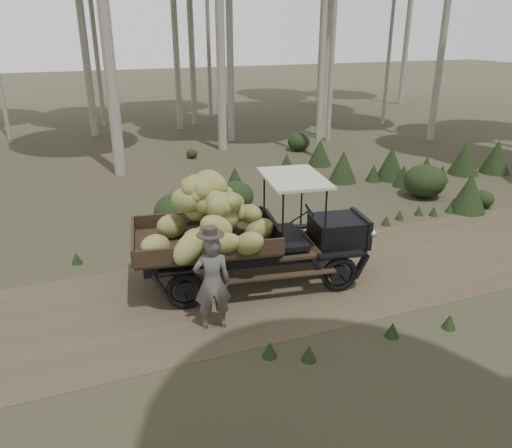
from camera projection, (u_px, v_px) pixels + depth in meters
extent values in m
plane|color=#473D2B|center=(346.00, 272.00, 11.69)|extent=(120.00, 120.00, 0.00)
cube|color=brown|center=(346.00, 272.00, 11.69)|extent=(70.00, 4.00, 0.01)
cube|color=black|center=(336.00, 230.00, 11.29)|extent=(1.21, 1.16, 0.59)
cube|color=black|center=(360.00, 228.00, 11.41)|extent=(0.27, 1.07, 0.66)
cube|color=black|center=(273.00, 232.00, 10.95)|extent=(0.31, 1.49, 0.59)
cube|color=#38281C|center=(205.00, 242.00, 10.69)|extent=(3.24, 2.35, 0.09)
cube|color=#38281C|center=(200.00, 218.00, 11.48)|extent=(2.96, 0.51, 0.34)
cube|color=#38281C|center=(211.00, 253.00, 9.75)|extent=(2.96, 0.51, 0.34)
cube|color=#38281C|center=(133.00, 240.00, 10.31)|extent=(0.35, 1.91, 0.34)
cube|color=#BEBA9E|center=(294.00, 178.00, 10.60)|extent=(1.49, 1.98, 0.06)
cube|color=black|center=(252.00, 247.00, 11.43)|extent=(4.87, 0.84, 0.19)
cube|color=black|center=(260.00, 262.00, 10.70)|extent=(4.87, 0.84, 0.19)
torus|color=black|center=(314.00, 243.00, 12.27)|extent=(0.82, 0.27, 0.81)
torus|color=black|center=(340.00, 274.00, 10.72)|extent=(0.82, 0.27, 0.81)
torus|color=black|center=(179.00, 256.00, 11.60)|extent=(0.82, 0.27, 0.81)
torus|color=black|center=(185.00, 291.00, 10.05)|extent=(0.82, 0.27, 0.81)
sphere|color=beige|center=(356.00, 218.00, 11.85)|extent=(0.19, 0.19, 0.19)
sphere|color=beige|center=(373.00, 234.00, 10.98)|extent=(0.19, 0.19, 0.19)
ellipsoid|color=olive|center=(156.00, 247.00, 9.87)|extent=(0.96, 0.94, 0.68)
ellipsoid|color=olive|center=(216.00, 227.00, 9.94)|extent=(0.91, 0.77, 0.67)
ellipsoid|color=olive|center=(220.00, 205.00, 10.17)|extent=(0.92, 0.96, 0.64)
ellipsoid|color=olive|center=(202.00, 188.00, 10.33)|extent=(0.63, 0.89, 0.57)
ellipsoid|color=olive|center=(201.00, 240.00, 10.16)|extent=(0.86, 0.94, 0.71)
ellipsoid|color=olive|center=(196.00, 209.00, 10.72)|extent=(0.56, 0.88, 0.61)
ellipsoid|color=olive|center=(215.00, 203.00, 10.31)|extent=(0.96, 0.56, 0.57)
ellipsoid|color=olive|center=(195.00, 186.00, 10.36)|extent=(0.86, 0.90, 0.49)
ellipsoid|color=olive|center=(172.00, 226.00, 10.76)|extent=(0.99, 0.88, 0.70)
ellipsoid|color=olive|center=(233.00, 211.00, 10.73)|extent=(0.85, 0.91, 0.48)
ellipsoid|color=olive|center=(218.00, 203.00, 10.08)|extent=(0.78, 0.88, 0.63)
ellipsoid|color=olive|center=(204.00, 188.00, 10.34)|extent=(1.00, 0.99, 0.70)
ellipsoid|color=olive|center=(196.00, 239.00, 10.13)|extent=(0.76, 0.95, 0.67)
ellipsoid|color=olive|center=(230.00, 205.00, 10.93)|extent=(0.98, 1.00, 0.78)
ellipsoid|color=olive|center=(232.00, 202.00, 10.30)|extent=(0.79, 1.05, 0.69)
ellipsoid|color=olive|center=(193.00, 188.00, 10.35)|extent=(0.67, 0.88, 0.50)
ellipsoid|color=olive|center=(220.00, 243.00, 9.88)|extent=(1.05, 0.90, 0.61)
ellipsoid|color=olive|center=(249.00, 214.00, 10.66)|extent=(0.67, 0.83, 0.53)
ellipsoid|color=olive|center=(215.00, 196.00, 10.72)|extent=(0.88, 0.44, 0.53)
ellipsoid|color=olive|center=(211.00, 183.00, 10.41)|extent=(0.51, 0.83, 0.65)
ellipsoid|color=olive|center=(259.00, 230.00, 10.60)|extent=(0.85, 0.58, 0.70)
ellipsoid|color=olive|center=(223.00, 218.00, 10.29)|extent=(1.02, 0.84, 0.76)
ellipsoid|color=olive|center=(186.00, 200.00, 10.35)|extent=(0.86, 1.01, 0.66)
ellipsoid|color=olive|center=(211.00, 183.00, 10.40)|extent=(0.98, 0.99, 0.73)
ellipsoid|color=olive|center=(189.00, 248.00, 9.55)|extent=(1.04, 0.88, 0.81)
ellipsoid|color=olive|center=(249.00, 243.00, 9.79)|extent=(0.79, 0.98, 0.75)
imported|color=#55524E|center=(212.00, 283.00, 9.25)|extent=(0.76, 0.57, 1.90)
cylinder|color=#382D27|center=(210.00, 234.00, 8.89)|extent=(0.59, 0.59, 0.03)
cylinder|color=#382D27|center=(210.00, 231.00, 8.87)|extent=(0.29, 0.29, 0.15)
cone|color=#233319|center=(343.00, 166.00, 18.26)|extent=(1.05, 1.05, 1.16)
cone|color=#233319|center=(320.00, 152.00, 20.43)|extent=(0.97, 0.97, 1.08)
ellipsoid|color=#233319|center=(192.00, 154.00, 21.64)|extent=(0.49, 0.49, 0.39)
cone|color=#233319|center=(427.00, 165.00, 19.29)|extent=(0.61, 0.61, 0.68)
cone|color=#233319|center=(174.00, 205.00, 15.09)|extent=(0.57, 0.57, 0.64)
cone|color=#233319|center=(497.00, 157.00, 19.35)|extent=(1.15, 1.15, 1.28)
cone|color=#233319|center=(470.00, 193.00, 15.30)|extent=(1.10, 1.10, 1.22)
ellipsoid|color=#233319|center=(177.00, 212.00, 13.92)|extent=(1.31, 1.31, 1.05)
cone|color=#233319|center=(442.00, 174.00, 18.31)|extent=(0.56, 0.56, 0.62)
ellipsoid|color=#233319|center=(299.00, 142.00, 22.83)|extent=(1.02, 1.02, 0.81)
cone|color=#233319|center=(391.00, 163.00, 18.54)|extent=(1.10, 1.10, 1.22)
ellipsoid|color=#233319|center=(483.00, 199.00, 15.77)|extent=(0.68, 0.68, 0.55)
cone|color=#233319|center=(287.00, 161.00, 20.00)|extent=(0.57, 0.57, 0.63)
cone|color=#233319|center=(403.00, 176.00, 17.78)|extent=(0.70, 0.70, 0.78)
ellipsoid|color=#233319|center=(425.00, 181.00, 16.62)|extent=(1.37, 1.37, 1.09)
cone|color=#233319|center=(235.00, 182.00, 16.57)|extent=(0.95, 0.95, 1.05)
cone|color=#233319|center=(374.00, 173.00, 18.41)|extent=(0.57, 0.57, 0.63)
ellipsoid|color=#233319|center=(235.00, 196.00, 15.42)|extent=(1.15, 1.15, 0.92)
cone|color=#233319|center=(465.00, 158.00, 19.18)|extent=(1.17, 1.17, 1.29)
cone|color=#233319|center=(309.00, 353.00, 8.58)|extent=(0.27, 0.27, 0.30)
cone|color=#233319|center=(450.00, 208.00, 15.36)|extent=(0.27, 0.27, 0.30)
cone|color=#233319|center=(392.00, 329.00, 9.24)|extent=(0.27, 0.27, 0.30)
cone|color=#233319|center=(262.00, 238.00, 13.21)|extent=(0.27, 0.27, 0.30)
cone|color=#233319|center=(434.00, 211.00, 15.11)|extent=(0.27, 0.27, 0.30)
cone|color=#233319|center=(270.00, 349.00, 8.67)|extent=(0.27, 0.27, 0.30)
cone|color=#233319|center=(400.00, 215.00, 14.81)|extent=(0.27, 0.27, 0.30)
cone|color=#233319|center=(270.00, 227.00, 13.91)|extent=(0.27, 0.27, 0.30)
cone|color=#233319|center=(449.00, 321.00, 9.49)|extent=(0.27, 0.27, 0.30)
cone|color=#233319|center=(386.00, 220.00, 14.40)|extent=(0.27, 0.27, 0.30)
cone|color=#233319|center=(454.00, 203.00, 15.82)|extent=(0.27, 0.27, 0.30)
cone|color=#233319|center=(298.00, 233.00, 13.52)|extent=(0.27, 0.27, 0.30)
cone|color=#233319|center=(419.00, 210.00, 15.16)|extent=(0.27, 0.27, 0.30)
cone|color=#233319|center=(76.00, 258.00, 12.07)|extent=(0.27, 0.27, 0.30)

